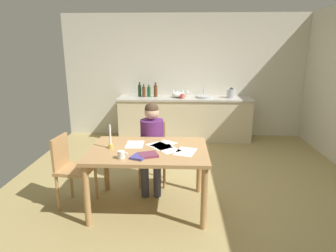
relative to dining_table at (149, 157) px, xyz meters
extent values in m
cube|color=tan|center=(0.46, 0.57, -0.68)|extent=(5.20, 5.20, 0.04)
cube|color=beige|center=(0.46, 3.17, 0.64)|extent=(5.20, 0.12, 2.60)
cube|color=beige|center=(0.46, 2.81, -0.23)|extent=(2.73, 0.60, 0.86)
cube|color=#B7B2A8|center=(0.46, 2.81, 0.22)|extent=(2.77, 0.64, 0.04)
cube|color=tan|center=(0.00, 0.00, 0.08)|extent=(1.38, 0.96, 0.04)
cylinder|color=tan|center=(-0.63, -0.42, -0.30)|extent=(0.07, 0.07, 0.72)
cylinder|color=tan|center=(0.63, -0.42, -0.30)|extent=(0.07, 0.07, 0.72)
cylinder|color=tan|center=(-0.63, 0.42, -0.30)|extent=(0.07, 0.07, 0.72)
cylinder|color=tan|center=(0.63, 0.42, -0.30)|extent=(0.07, 0.07, 0.72)
cube|color=tan|center=(-0.02, 0.66, -0.20)|extent=(0.42, 0.42, 0.04)
cube|color=tan|center=(-0.03, 0.84, 0.01)|extent=(0.36, 0.05, 0.40)
cylinder|color=tan|center=(-0.18, 0.48, -0.43)|extent=(0.04, 0.04, 0.45)
cylinder|color=tan|center=(0.16, 0.50, -0.43)|extent=(0.04, 0.04, 0.45)
cylinder|color=tan|center=(-0.20, 0.82, -0.43)|extent=(0.04, 0.04, 0.45)
cylinder|color=tan|center=(0.14, 0.84, -0.43)|extent=(0.04, 0.04, 0.45)
cylinder|color=#592666|center=(-0.02, 0.64, 0.04)|extent=(0.33, 0.33, 0.50)
sphere|color=#D8AD8C|center=(-0.02, 0.64, 0.40)|extent=(0.20, 0.20, 0.20)
sphere|color=#473323|center=(-0.02, 0.64, 0.44)|extent=(0.19, 0.19, 0.19)
cylinder|color=#383847|center=(-0.09, 0.45, -0.21)|extent=(0.15, 0.39, 0.13)
cylinder|color=#383847|center=(-0.08, 0.26, -0.43)|extent=(0.10, 0.10, 0.45)
cylinder|color=#383847|center=(0.07, 0.45, -0.21)|extent=(0.15, 0.39, 0.13)
cylinder|color=#383847|center=(0.08, 0.26, -0.43)|extent=(0.10, 0.10, 0.45)
cube|color=tan|center=(-0.89, 0.01, -0.18)|extent=(0.44, 0.44, 0.04)
cube|color=tan|center=(-1.08, 0.03, 0.03)|extent=(0.07, 0.36, 0.40)
cylinder|color=tan|center=(-0.74, -0.18, -0.42)|extent=(0.04, 0.04, 0.47)
cylinder|color=tan|center=(-0.70, 0.16, -0.42)|extent=(0.04, 0.04, 0.47)
cylinder|color=tan|center=(-1.08, -0.14, -0.42)|extent=(0.04, 0.04, 0.47)
cylinder|color=tan|center=(-1.04, 0.20, -0.42)|extent=(0.04, 0.04, 0.47)
cylinder|color=white|center=(-0.26, -0.31, 0.14)|extent=(0.08, 0.08, 0.09)
torus|color=white|center=(-0.22, -0.31, 0.15)|extent=(0.06, 0.01, 0.06)
cylinder|color=gold|center=(-0.45, 0.01, 0.12)|extent=(0.06, 0.06, 0.05)
cylinder|color=white|center=(-0.45, 0.01, 0.27)|extent=(0.02, 0.02, 0.24)
cube|color=#484294|center=(-0.07, -0.28, 0.11)|extent=(0.20, 0.21, 0.02)
cube|color=brown|center=(0.02, -0.22, 0.11)|extent=(0.24, 0.23, 0.03)
cube|color=white|center=(0.12, 0.12, 0.10)|extent=(0.35, 0.36, 0.00)
cube|color=white|center=(0.17, 0.18, 0.10)|extent=(0.34, 0.36, 0.00)
cube|color=white|center=(-0.19, 0.16, 0.10)|extent=(0.22, 0.30, 0.00)
cube|color=white|center=(0.23, 0.01, 0.10)|extent=(0.34, 0.36, 0.00)
cube|color=white|center=(0.43, -0.07, 0.10)|extent=(0.29, 0.34, 0.00)
cylinder|color=#B2B7BC|center=(0.87, 2.81, 0.26)|extent=(0.36, 0.36, 0.04)
cylinder|color=silver|center=(0.87, 2.97, 0.36)|extent=(0.02, 0.02, 0.24)
cylinder|color=black|center=(-0.49, 2.89, 0.36)|extent=(0.07, 0.07, 0.24)
cylinder|color=black|center=(-0.49, 2.89, 0.52)|extent=(0.03, 0.03, 0.06)
cylinder|color=#593319|center=(-0.40, 2.86, 0.35)|extent=(0.07, 0.07, 0.21)
cylinder|color=#593319|center=(-0.40, 2.86, 0.48)|extent=(0.03, 0.03, 0.05)
cylinder|color=#194C23|center=(-0.30, 2.89, 0.34)|extent=(0.07, 0.07, 0.20)
cylinder|color=#194C23|center=(-0.30, 2.89, 0.47)|extent=(0.03, 0.03, 0.05)
cylinder|color=#593319|center=(-0.15, 2.88, 0.36)|extent=(0.08, 0.08, 0.24)
cylinder|color=#593319|center=(-0.15, 2.88, 0.51)|extent=(0.04, 0.04, 0.06)
ellipsoid|color=white|center=(0.33, 2.80, 0.30)|extent=(0.25, 0.25, 0.11)
cylinder|color=#B7BABF|center=(1.42, 2.81, 0.33)|extent=(0.18, 0.18, 0.18)
cone|color=#262628|center=(1.42, 2.81, 0.44)|extent=(0.11, 0.11, 0.04)
cylinder|color=silver|center=(0.52, 2.96, 0.24)|extent=(0.06, 0.06, 0.00)
cylinder|color=silver|center=(0.52, 2.96, 0.28)|extent=(0.01, 0.01, 0.07)
cone|color=silver|center=(0.52, 2.96, 0.36)|extent=(0.07, 0.07, 0.08)
cylinder|color=silver|center=(0.42, 2.96, 0.24)|extent=(0.06, 0.06, 0.00)
cylinder|color=silver|center=(0.42, 2.96, 0.28)|extent=(0.01, 0.01, 0.07)
cone|color=silver|center=(0.42, 2.96, 0.36)|extent=(0.07, 0.07, 0.08)
cylinder|color=silver|center=(0.30, 2.96, 0.24)|extent=(0.06, 0.06, 0.00)
cylinder|color=silver|center=(0.30, 2.96, 0.28)|extent=(0.01, 0.01, 0.07)
cone|color=silver|center=(0.30, 2.96, 0.36)|extent=(0.07, 0.07, 0.08)
cylinder|color=silver|center=(0.22, 2.96, 0.24)|extent=(0.06, 0.06, 0.00)
cylinder|color=silver|center=(0.22, 2.96, 0.28)|extent=(0.01, 0.01, 0.07)
cone|color=silver|center=(0.22, 2.96, 0.36)|extent=(0.07, 0.07, 0.08)
cylinder|color=#D84C3F|center=(0.41, 2.66, 0.29)|extent=(0.07, 0.07, 0.10)
torus|color=#D84C3F|center=(0.45, 2.66, 0.30)|extent=(0.07, 0.01, 0.07)
camera|label=1|loc=(0.37, -3.20, 1.25)|focal=30.99mm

